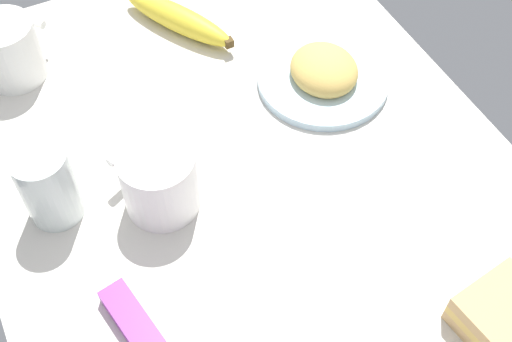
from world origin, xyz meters
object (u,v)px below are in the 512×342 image
Objects in this scene: coffee_mug_spare at (8,50)px; plate_of_food at (324,74)px; sandwich_main at (509,322)px; banana at (178,18)px; snack_bar at (145,340)px; coffee_mug_black at (159,180)px; glass_of_milk at (49,188)px.

plate_of_food is at bearing -118.68° from coffee_mug_spare.
banana is (58.64, 12.33, -0.28)cm from sandwich_main.
banana reaches higher than snack_bar.
sandwich_main is (-39.76, 1.09, 0.65)cm from plate_of_food.
coffee_mug_black is 30.67cm from coffee_mug_spare.
banana is at bearing 35.41° from plate_of_food.
coffee_mug_spare reaches higher than plate_of_food.
banana is (27.57, -13.49, -2.58)cm from coffee_mug_black.
banana is 1.31× the size of snack_bar.
glass_of_milk reaches higher than plate_of_food.
coffee_mug_spare is 44.82cm from snack_bar.
coffee_mug_spare is at bearing -3.35° from glass_of_milk.
glass_of_milk is (4.48, 11.56, 0.09)cm from coffee_mug_black.
sandwich_main is at bearing -149.08° from coffee_mug_spare.
banana is 48.39cm from snack_bar.
plate_of_food is 38.82cm from glass_of_milk.
banana is at bearing -36.87° from snack_bar.
plate_of_food reaches higher than banana.
snack_bar is (15.38, 33.99, -1.20)cm from sandwich_main.
plate_of_food is 23.16cm from banana.
coffee_mug_spare is at bearing 61.32° from plate_of_food.
coffee_mug_black and coffee_mug_spare have the same top height.
plate_of_food reaches higher than snack_bar.
coffee_mug_spare is at bearing 30.92° from sandwich_main.
plate_of_food is at bearing -1.57° from sandwich_main.
plate_of_food is 39.78cm from sandwich_main.
sandwich_main is (-31.07, -25.82, -2.30)cm from coffee_mug_black.
snack_bar is (-20.17, -3.39, -3.59)cm from glass_of_milk.
glass_of_milk reaches higher than snack_bar.
plate_of_food is 0.97× the size of banana.
coffee_mug_black is at bearing -160.73° from coffee_mug_spare.
plate_of_food is 1.27× the size of snack_bar.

